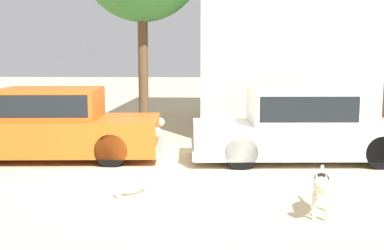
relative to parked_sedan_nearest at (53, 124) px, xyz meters
name	(u,v)px	position (x,y,z in m)	size (l,w,h in m)	color
ground_plane	(161,175)	(2.45, -1.34, -0.73)	(80.00, 80.00, 0.00)	#CCB78E
parked_sedan_nearest	(53,124)	(0.00, 0.00, 0.00)	(4.67, 2.14, 1.49)	#D15619
parked_sedan_second	(302,126)	(5.21, 0.05, 0.00)	(4.73, 1.99, 1.49)	silver
stray_dog_spotted	(321,185)	(4.90, -3.54, -0.29)	(0.36, 1.07, 0.68)	beige
stray_cat	(133,189)	(2.17, -2.59, -0.66)	(0.50, 0.49, 0.15)	beige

